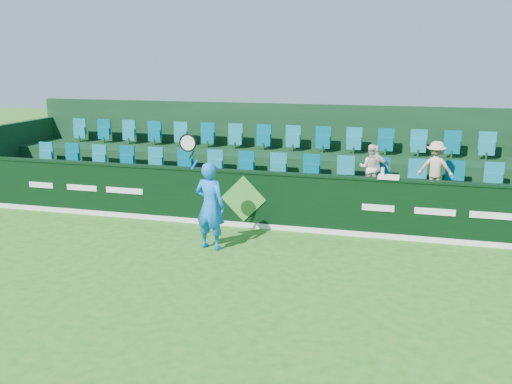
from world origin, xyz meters
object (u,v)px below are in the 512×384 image
(spectator_middle, at_px, (376,168))
(tennis_player, at_px, (210,205))
(spectator_right, at_px, (436,168))
(drinks_bottle, at_px, (383,173))
(spectator_left, at_px, (371,168))
(towel, at_px, (389,177))

(spectator_middle, bearing_deg, tennis_player, 54.64)
(tennis_player, height_order, spectator_right, tennis_player)
(drinks_bottle, bearing_deg, spectator_left, 106.89)
(spectator_right, bearing_deg, spectator_middle, 6.43)
(spectator_middle, relative_size, drinks_bottle, 4.55)
(spectator_left, bearing_deg, tennis_player, 44.91)
(spectator_left, height_order, spectator_right, spectator_right)
(spectator_left, height_order, spectator_middle, spectator_left)
(tennis_player, bearing_deg, spectator_middle, 42.17)
(tennis_player, relative_size, drinks_bottle, 10.36)
(spectator_right, xyz_separation_m, towel, (-1.01, -1.12, -0.04))
(tennis_player, height_order, drinks_bottle, tennis_player)
(spectator_middle, distance_m, spectator_right, 1.37)
(towel, relative_size, drinks_bottle, 1.88)
(spectator_middle, bearing_deg, spectator_left, 12.47)
(spectator_left, distance_m, drinks_bottle, 1.18)
(spectator_middle, bearing_deg, towel, 120.06)
(towel, bearing_deg, tennis_player, -153.59)
(drinks_bottle, bearing_deg, spectator_right, 44.37)
(spectator_right, bearing_deg, spectator_left, 6.43)
(spectator_middle, xyz_separation_m, spectator_right, (1.36, 0.00, 0.08))
(towel, bearing_deg, spectator_middle, 107.59)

